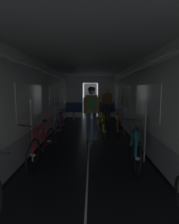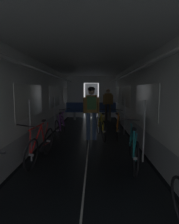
{
  "view_description": "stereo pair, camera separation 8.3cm",
  "coord_description": "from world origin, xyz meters",
  "px_view_note": "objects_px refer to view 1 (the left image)",
  "views": [
    {
      "loc": [
        0.07,
        -1.89,
        1.61
      ],
      "look_at": [
        0.0,
        4.66,
        0.83
      ],
      "focal_mm": 29.25,
      "sensor_mm": 36.0,
      "label": 1
    },
    {
      "loc": [
        0.16,
        -1.89,
        1.61
      ],
      "look_at": [
        0.0,
        4.66,
        0.83
      ],
      "focal_mm": 29.25,
      "sensor_mm": 36.0,
      "label": 2
    }
  ],
  "objects_px": {
    "bicycle_orange": "(118,127)",
    "person_cyclist_aisle": "(92,107)",
    "bicycle_purple": "(60,126)",
    "bench_seat_far_right": "(107,109)",
    "bicycle_red": "(42,145)",
    "person_standing_near_bench": "(107,102)",
    "bench_seat_far_left": "(74,109)",
    "bicycle_yellow_in_aisle": "(101,127)",
    "bicycle_teal": "(135,148)"
  },
  "relations": [
    {
      "from": "bicycle_teal",
      "to": "bicycle_red",
      "type": "bearing_deg",
      "value": 175.13
    },
    {
      "from": "person_cyclist_aisle",
      "to": "person_standing_near_bench",
      "type": "xyz_separation_m",
      "value": [
        0.82,
        3.77,
        -0.1
      ]
    },
    {
      "from": "bench_seat_far_right",
      "to": "bench_seat_far_left",
      "type": "bearing_deg",
      "value": 180.0
    },
    {
      "from": "bicycle_teal",
      "to": "bicycle_purple",
      "type": "bearing_deg",
      "value": 129.79
    },
    {
      "from": "bicycle_purple",
      "to": "person_standing_near_bench",
      "type": "bearing_deg",
      "value": 60.4
    },
    {
      "from": "person_cyclist_aisle",
      "to": "person_standing_near_bench",
      "type": "distance_m",
      "value": 3.86
    },
    {
      "from": "bicycle_purple",
      "to": "bicycle_teal",
      "type": "height_order",
      "value": "bicycle_purple"
    },
    {
      "from": "bicycle_yellow_in_aisle",
      "to": "person_standing_near_bench",
      "type": "xyz_separation_m",
      "value": [
        0.5,
        3.51,
        0.59
      ]
    },
    {
      "from": "bench_seat_far_left",
      "to": "bicycle_teal",
      "type": "bearing_deg",
      "value": -72.77
    },
    {
      "from": "bench_seat_far_left",
      "to": "person_cyclist_aisle",
      "type": "relative_size",
      "value": 0.57
    },
    {
      "from": "bench_seat_far_right",
      "to": "person_standing_near_bench",
      "type": "bearing_deg",
      "value": -89.59
    },
    {
      "from": "bicycle_orange",
      "to": "bicycle_yellow_in_aisle",
      "type": "bearing_deg",
      "value": -177.16
    },
    {
      "from": "bicycle_red",
      "to": "person_cyclist_aisle",
      "type": "height_order",
      "value": "person_cyclist_aisle"
    },
    {
      "from": "bicycle_purple",
      "to": "bench_seat_far_left",
      "type": "bearing_deg",
      "value": 88.38
    },
    {
      "from": "bicycle_orange",
      "to": "bicycle_teal",
      "type": "height_order",
      "value": "bicycle_orange"
    },
    {
      "from": "bicycle_yellow_in_aisle",
      "to": "bicycle_purple",
      "type": "bearing_deg",
      "value": 173.99
    },
    {
      "from": "bicycle_orange",
      "to": "bicycle_red",
      "type": "xyz_separation_m",
      "value": [
        -2.04,
        -2.12,
        0.0
      ]
    },
    {
      "from": "bicycle_orange",
      "to": "bicycle_yellow_in_aisle",
      "type": "height_order",
      "value": "bicycle_orange"
    },
    {
      "from": "bicycle_red",
      "to": "bicycle_purple",
      "type": "relative_size",
      "value": 1.0
    },
    {
      "from": "bicycle_yellow_in_aisle",
      "to": "person_cyclist_aisle",
      "type": "bearing_deg",
      "value": -140.44
    },
    {
      "from": "person_cyclist_aisle",
      "to": "bicycle_yellow_in_aisle",
      "type": "distance_m",
      "value": 0.8
    },
    {
      "from": "bicycle_purple",
      "to": "bench_seat_far_right",
      "type": "bearing_deg",
      "value": 62.97
    },
    {
      "from": "bench_seat_far_right",
      "to": "bicycle_purple",
      "type": "relative_size",
      "value": 0.58
    },
    {
      "from": "bicycle_yellow_in_aisle",
      "to": "person_standing_near_bench",
      "type": "relative_size",
      "value": 1.0
    },
    {
      "from": "bicycle_teal",
      "to": "bicycle_yellow_in_aisle",
      "type": "height_order",
      "value": "bicycle_teal"
    },
    {
      "from": "bicycle_purple",
      "to": "person_standing_near_bench",
      "type": "height_order",
      "value": "person_standing_near_bench"
    },
    {
      "from": "bench_seat_far_right",
      "to": "bicycle_orange",
      "type": "height_order",
      "value": "bench_seat_far_right"
    },
    {
      "from": "bicycle_orange",
      "to": "person_cyclist_aisle",
      "type": "height_order",
      "value": "person_cyclist_aisle"
    },
    {
      "from": "bench_seat_far_right",
      "to": "bicycle_red",
      "type": "relative_size",
      "value": 0.58
    },
    {
      "from": "bicycle_orange",
      "to": "person_cyclist_aisle",
      "type": "xyz_separation_m",
      "value": [
        -0.91,
        -0.3,
        0.69
      ]
    },
    {
      "from": "person_standing_near_bench",
      "to": "person_cyclist_aisle",
      "type": "bearing_deg",
      "value": -102.3
    },
    {
      "from": "bicycle_red",
      "to": "bicycle_teal",
      "type": "xyz_separation_m",
      "value": [
        2.05,
        -0.17,
        0.0
      ]
    },
    {
      "from": "bench_seat_far_left",
      "to": "bicycle_yellow_in_aisle",
      "type": "distance_m",
      "value": 4.1
    },
    {
      "from": "bicycle_yellow_in_aisle",
      "to": "person_standing_near_bench",
      "type": "distance_m",
      "value": 3.59
    },
    {
      "from": "bicycle_red",
      "to": "person_standing_near_bench",
      "type": "bearing_deg",
      "value": 70.82
    },
    {
      "from": "bicycle_yellow_in_aisle",
      "to": "bicycle_red",
      "type": "bearing_deg",
      "value": -124.64
    },
    {
      "from": "bicycle_purple",
      "to": "bicycle_yellow_in_aisle",
      "type": "distance_m",
      "value": 1.41
    },
    {
      "from": "bench_seat_far_left",
      "to": "bicycle_red",
      "type": "xyz_separation_m",
      "value": [
        -0.15,
        -5.98,
        -0.19
      ]
    },
    {
      "from": "bicycle_yellow_in_aisle",
      "to": "bicycle_teal",
      "type": "bearing_deg",
      "value": -75.04
    },
    {
      "from": "bicycle_purple",
      "to": "person_cyclist_aisle",
      "type": "relative_size",
      "value": 0.98
    },
    {
      "from": "bicycle_red",
      "to": "bicycle_teal",
      "type": "distance_m",
      "value": 2.06
    },
    {
      "from": "bicycle_teal",
      "to": "person_cyclist_aisle",
      "type": "relative_size",
      "value": 0.98
    },
    {
      "from": "bench_seat_far_right",
      "to": "person_standing_near_bench",
      "type": "distance_m",
      "value": 0.55
    },
    {
      "from": "person_cyclist_aisle",
      "to": "bicycle_red",
      "type": "bearing_deg",
      "value": -121.61
    },
    {
      "from": "bench_seat_far_left",
      "to": "person_standing_near_bench",
      "type": "relative_size",
      "value": 0.58
    },
    {
      "from": "bench_seat_far_right",
      "to": "person_cyclist_aisle",
      "type": "distance_m",
      "value": 4.26
    },
    {
      "from": "bicycle_teal",
      "to": "bench_seat_far_left",
      "type": "bearing_deg",
      "value": 107.23
    },
    {
      "from": "bicycle_red",
      "to": "person_standing_near_bench",
      "type": "height_order",
      "value": "person_standing_near_bench"
    },
    {
      "from": "bench_seat_far_left",
      "to": "bicycle_teal",
      "type": "distance_m",
      "value": 6.44
    },
    {
      "from": "person_cyclist_aisle",
      "to": "bicycle_yellow_in_aisle",
      "type": "relative_size",
      "value": 1.03
    }
  ]
}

